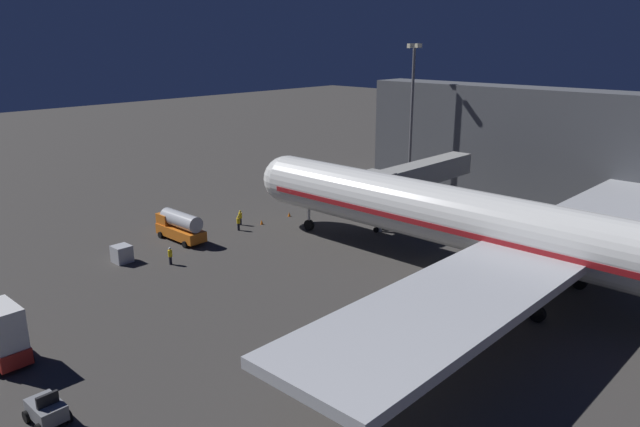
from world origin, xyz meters
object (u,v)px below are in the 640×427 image
(baggage_container_near_belt, at_px, (122,254))
(jet_bridge, at_px, (411,177))
(baggage_tug_lead, at_px, (47,410))
(ground_crew_by_tug, at_px, (238,222))
(traffic_cone_nose_starboard, at_px, (262,222))
(ground_crew_marshaller_fwd, at_px, (240,217))
(fuel_tanker, at_px, (180,225))
(ops_van, at_px, (2,334))
(apron_floodlight_mast, at_px, (412,106))
(traffic_cone_nose_port, at_px, (289,214))
(ground_crew_by_belt_loader, at_px, (170,255))
(airliner_at_gate, at_px, (569,244))

(baggage_container_near_belt, bearing_deg, jet_bridge, 157.97)
(baggage_tug_lead, bearing_deg, ground_crew_by_tug, -146.82)
(traffic_cone_nose_starboard, bearing_deg, ground_crew_marshaller_fwd, -42.05)
(fuel_tanker, relative_size, ground_crew_marshaller_fwd, 3.71)
(ops_van, bearing_deg, fuel_tanker, -150.42)
(jet_bridge, xyz_separation_m, apron_floodlight_mast, (-14.73, -10.38, 6.16))
(baggage_tug_lead, bearing_deg, baggage_container_near_belt, -128.24)
(apron_floodlight_mast, relative_size, baggage_tug_lead, 8.19)
(traffic_cone_nose_port, bearing_deg, ops_van, 16.13)
(ops_van, height_order, fuel_tanker, ops_van)
(ground_crew_by_belt_loader, height_order, traffic_cone_nose_starboard, ground_crew_by_belt_loader)
(ground_crew_by_belt_loader, relative_size, ground_crew_by_tug, 1.00)
(apron_floodlight_mast, xyz_separation_m, fuel_tanker, (37.34, -3.25, -9.81))
(ops_van, height_order, baggage_tug_lead, ops_van)
(ops_van, distance_m, baggage_container_near_belt, 18.58)
(ops_van, distance_m, traffic_cone_nose_starboard, 33.67)
(ground_crew_marshaller_fwd, relative_size, traffic_cone_nose_port, 3.15)
(ops_van, relative_size, baggage_tug_lead, 1.97)
(ground_crew_by_tug, bearing_deg, fuel_tanker, -16.94)
(jet_bridge, height_order, baggage_container_near_belt, jet_bridge)
(ground_crew_by_belt_loader, xyz_separation_m, traffic_cone_nose_port, (-18.79, -3.27, -0.67))
(airliner_at_gate, relative_size, jet_bridge, 3.56)
(fuel_tanker, xyz_separation_m, ground_crew_by_tug, (-6.38, 1.94, -0.70))
(baggage_tug_lead, distance_m, traffic_cone_nose_port, 41.85)
(ground_crew_by_belt_loader, height_order, ground_crew_marshaller_fwd, ground_crew_marshaller_fwd)
(jet_bridge, bearing_deg, ground_crew_by_tug, -35.77)
(apron_floodlight_mast, xyz_separation_m, ground_crew_by_tug, (30.96, -1.31, -10.51))
(baggage_tug_lead, bearing_deg, jet_bridge, -170.52)
(ground_crew_marshaller_fwd, distance_m, traffic_cone_nose_port, 6.45)
(airliner_at_gate, distance_m, ground_crew_marshaller_fwd, 36.12)
(jet_bridge, relative_size, ground_crew_marshaller_fwd, 11.41)
(apron_floodlight_mast, bearing_deg, airliner_at_gate, 52.23)
(baggage_container_near_belt, relative_size, ground_crew_by_tug, 0.95)
(baggage_container_near_belt, xyz_separation_m, traffic_cone_nose_port, (-21.59, 0.72, -0.54))
(ground_crew_by_belt_loader, xyz_separation_m, ground_crew_marshaller_fwd, (-12.59, -4.90, 0.00))
(traffic_cone_nose_starboard, bearing_deg, fuel_tanker, -12.57)
(jet_bridge, bearing_deg, traffic_cone_nose_starboard, -41.52)
(apron_floodlight_mast, bearing_deg, ground_crew_marshaller_fwd, -5.28)
(jet_bridge, xyz_separation_m, ground_crew_by_belt_loader, (27.37, -8.22, -4.35))
(ground_crew_marshaller_fwd, bearing_deg, jet_bridge, 138.42)
(ops_van, xyz_separation_m, baggage_container_near_belt, (-14.76, -11.23, -1.24))
(ground_crew_by_belt_loader, distance_m, ground_crew_marshaller_fwd, 13.51)
(baggage_tug_lead, bearing_deg, ground_crew_by_belt_loader, -139.28)
(fuel_tanker, distance_m, traffic_cone_nose_port, 14.27)
(baggage_tug_lead, xyz_separation_m, ground_crew_by_tug, (-29.57, -19.34, 0.17))
(baggage_container_near_belt, height_order, traffic_cone_nose_port, baggage_container_near_belt)
(airliner_at_gate, height_order, ground_crew_marshaller_fwd, airliner_at_gate)
(baggage_container_near_belt, bearing_deg, traffic_cone_nose_port, 178.10)
(airliner_at_gate, distance_m, ops_van, 41.57)
(baggage_tug_lead, xyz_separation_m, traffic_cone_nose_port, (-37.22, -19.13, -0.51))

